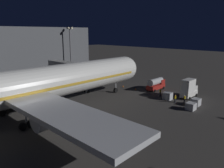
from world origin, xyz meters
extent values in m
plane|color=#383533|center=(0.00, 0.00, 0.00)|extent=(320.00, 320.00, 0.00)
cylinder|color=silver|center=(0.00, 7.50, 5.81)|extent=(6.19, 56.64, 6.19)
sphere|color=silver|center=(0.00, -20.82, 5.81)|extent=(6.07, 6.07, 6.07)
cube|color=gold|center=(0.00, 7.50, 5.34)|extent=(6.26, 54.37, 0.50)
cube|color=black|center=(0.00, -18.96, 6.89)|extent=(3.41, 1.40, 0.90)
cube|color=#B7BABF|center=(0.00, 7.16, 4.72)|extent=(51.13, 6.98, 0.70)
cylinder|color=#B7BABF|center=(-8.84, 6.16, 2.68)|extent=(3.08, 5.79, 3.08)
cylinder|color=black|center=(-8.84, 3.26, 2.68)|extent=(2.62, 0.15, 2.62)
cylinder|color=#B7BABF|center=(8.84, 6.16, 2.68)|extent=(3.08, 5.79, 3.08)
cylinder|color=black|center=(8.84, 3.26, 2.68)|extent=(2.62, 0.15, 2.62)
cylinder|color=#B7BABF|center=(0.00, -17.32, 2.26)|extent=(0.28, 0.28, 2.11)
cylinder|color=black|center=(0.00, -17.32, 0.60)|extent=(0.45, 1.20, 1.20)
cylinder|color=#B7BABF|center=(-4.20, 8.16, 2.26)|extent=(0.28, 0.28, 2.11)
cylinder|color=black|center=(-4.20, 7.51, 0.60)|extent=(0.45, 1.20, 1.20)
cylinder|color=black|center=(-4.20, 8.81, 0.60)|extent=(0.45, 1.20, 1.20)
cylinder|color=#B7BABF|center=(4.20, 8.16, 2.26)|extent=(0.28, 0.28, 2.11)
cylinder|color=black|center=(4.20, 7.51, 0.60)|extent=(0.45, 1.20, 1.20)
cylinder|color=black|center=(4.20, 8.81, 0.60)|extent=(0.45, 1.20, 1.20)
cube|color=#9E9E99|center=(12.37, -12.06, 5.81)|extent=(16.54, 2.60, 2.50)
cube|color=#9E9E99|center=(4.10, -12.06, 5.81)|extent=(3.20, 3.40, 3.00)
cube|color=black|center=(2.70, -12.06, 5.81)|extent=(0.70, 3.20, 2.70)
cylinder|color=#B7BABF|center=(5.10, -12.06, 2.28)|extent=(0.56, 0.56, 4.56)
cylinder|color=black|center=(4.50, -12.06, 0.30)|extent=(0.25, 0.60, 0.60)
cylinder|color=black|center=(5.70, -12.06, 0.30)|extent=(0.25, 0.60, 0.60)
cylinder|color=#59595E|center=(25.50, -22.34, 8.00)|extent=(0.40, 0.40, 16.00)
cube|color=#F9EFC6|center=(24.60, -22.34, 16.25)|extent=(1.10, 0.50, 0.60)
cube|color=#F9EFC6|center=(26.40, -22.34, 16.25)|extent=(1.10, 0.50, 0.60)
cube|color=maroon|center=(-6.01, -26.59, 0.90)|extent=(2.10, 6.06, 1.10)
cylinder|color=#B7BABF|center=(-6.01, -26.39, 2.30)|extent=(1.70, 5.15, 1.70)
cube|color=maroon|center=(-6.01, -28.72, 2.00)|extent=(1.89, 1.80, 1.10)
cylinder|color=black|center=(-7.12, -28.71, 0.35)|extent=(0.24, 0.70, 0.70)
cylinder|color=black|center=(-4.90, -28.71, 0.35)|extent=(0.24, 0.70, 0.70)
cylinder|color=black|center=(-7.12, -24.47, 0.35)|extent=(0.24, 0.70, 0.70)
cylinder|color=black|center=(-4.90, -24.47, 0.35)|extent=(0.24, 0.70, 0.70)
cube|color=silver|center=(-15.35, -26.14, 0.90)|extent=(2.00, 5.34, 1.10)
cube|color=silver|center=(-15.35, -25.47, 2.94)|extent=(1.90, 3.73, 2.98)
cube|color=silver|center=(-15.35, -28.01, 2.00)|extent=(1.80, 1.60, 1.10)
cylinder|color=black|center=(-16.41, -28.01, 0.35)|extent=(0.24, 0.70, 0.70)
cylinder|color=black|center=(-14.29, -28.01, 0.35)|extent=(0.24, 0.70, 0.70)
cylinder|color=black|center=(-16.41, -24.27, 0.35)|extent=(0.24, 0.70, 0.70)
cylinder|color=black|center=(-14.29, -24.27, 0.35)|extent=(0.24, 0.70, 0.70)
cube|color=#B7BABF|center=(-19.03, -21.44, 0.76)|extent=(1.59, 1.83, 1.52)
cube|color=#B7BABF|center=(-19.37, -18.23, 0.72)|extent=(1.65, 1.80, 1.44)
cube|color=#B7BABF|center=(-12.60, -21.17, 0.84)|extent=(1.85, 1.50, 1.69)
cylinder|color=black|center=(-16.47, -21.47, 0.46)|extent=(0.28, 0.28, 0.92)
cylinder|color=yellow|center=(-16.47, -21.47, 1.21)|extent=(0.40, 0.40, 0.58)
sphere|color=tan|center=(-16.47, -21.47, 1.62)|extent=(0.24, 0.24, 0.24)
sphere|color=white|center=(-16.47, -21.47, 1.67)|extent=(0.23, 0.23, 0.23)
cylinder|color=black|center=(-14.93, -20.22, 0.44)|extent=(0.28, 0.28, 0.88)
cylinder|color=yellow|center=(-14.93, -20.22, 1.20)|extent=(0.40, 0.40, 0.64)
sphere|color=tan|center=(-14.93, -20.22, 1.64)|extent=(0.24, 0.24, 0.24)
sphere|color=orange|center=(-14.93, -20.22, 1.69)|extent=(0.23, 0.23, 0.23)
cylinder|color=black|center=(-9.93, -22.35, 0.47)|extent=(0.28, 0.28, 0.94)
cylinder|color=yellow|center=(-9.93, -22.35, 1.25)|extent=(0.40, 0.40, 0.63)
sphere|color=tan|center=(-9.93, -22.35, 1.69)|extent=(0.24, 0.24, 0.24)
sphere|color=orange|center=(-9.93, -22.35, 1.74)|extent=(0.23, 0.23, 0.23)
cone|color=orange|center=(-2.20, -22.82, 0.28)|extent=(0.36, 0.36, 0.55)
cone|color=orange|center=(2.20, -22.82, 0.28)|extent=(0.36, 0.36, 0.55)
camera|label=1|loc=(-36.13, 22.13, 15.08)|focal=34.94mm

